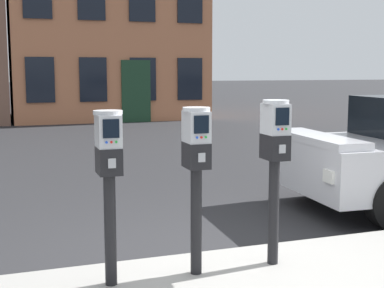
% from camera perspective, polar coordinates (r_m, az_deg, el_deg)
% --- Properties ---
extents(ground_plane, '(160.00, 160.00, 0.00)m').
position_cam_1_polar(ground_plane, '(4.92, 2.90, -13.33)').
color(ground_plane, '#28282B').
extents(parking_meter_near_kerb, '(0.22, 0.25, 1.33)m').
position_cam_1_polar(parking_meter_near_kerb, '(4.09, -8.69, -2.30)').
color(parking_meter_near_kerb, black).
rests_on(parking_meter_near_kerb, sidewalk_slab).
extents(parking_meter_twin_adjacent, '(0.22, 0.25, 1.34)m').
position_cam_1_polar(parking_meter_twin_adjacent, '(4.27, 0.45, -1.71)').
color(parking_meter_twin_adjacent, black).
rests_on(parking_meter_twin_adjacent, sidewalk_slab).
extents(parking_meter_end_of_row, '(0.22, 0.25, 1.39)m').
position_cam_1_polar(parking_meter_end_of_row, '(4.54, 8.67, -0.84)').
color(parking_meter_end_of_row, black).
rests_on(parking_meter_end_of_row, sidewalk_slab).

